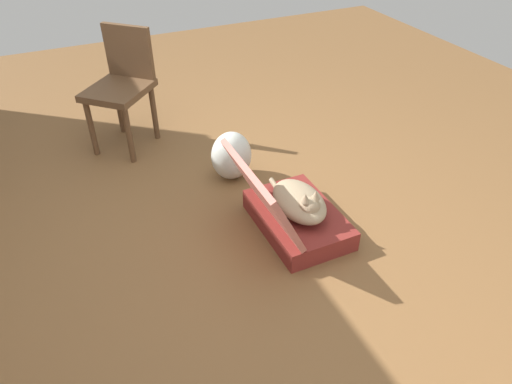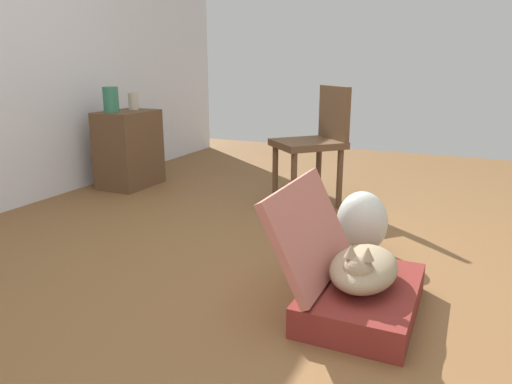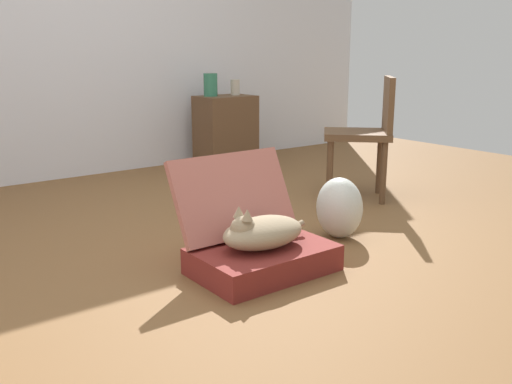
{
  "view_description": "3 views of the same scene",
  "coord_description": "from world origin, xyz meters",
  "px_view_note": "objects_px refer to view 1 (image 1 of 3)",
  "views": [
    {
      "loc": [
        -2.1,
        0.67,
        1.94
      ],
      "look_at": [
        -0.08,
        -0.26,
        0.28
      ],
      "focal_mm": 32.91,
      "sensor_mm": 36.0,
      "label": 1
    },
    {
      "loc": [
        -2.1,
        -0.86,
        1.06
      ],
      "look_at": [
        0.01,
        0.1,
        0.43
      ],
      "focal_mm": 33.69,
      "sensor_mm": 36.0,
      "label": 2
    },
    {
      "loc": [
        -1.81,
        -2.59,
        1.08
      ],
      "look_at": [
        -0.05,
        -0.27,
        0.35
      ],
      "focal_mm": 39.88,
      "sensor_mm": 36.0,
      "label": 3
    }
  ],
  "objects_px": {
    "suitcase_base": "(298,219)",
    "plastic_bag_white": "(231,156)",
    "cat": "(300,201)",
    "chair": "(122,84)"
  },
  "relations": [
    {
      "from": "suitcase_base",
      "to": "plastic_bag_white",
      "type": "relative_size",
      "value": 1.89
    },
    {
      "from": "cat",
      "to": "chair",
      "type": "xyz_separation_m",
      "value": [
        1.5,
        0.7,
        0.29
      ]
    },
    {
      "from": "cat",
      "to": "chair",
      "type": "bearing_deg",
      "value": 24.9
    },
    {
      "from": "suitcase_base",
      "to": "plastic_bag_white",
      "type": "bearing_deg",
      "value": 13.03
    },
    {
      "from": "plastic_bag_white",
      "to": "cat",
      "type": "bearing_deg",
      "value": -167.2
    },
    {
      "from": "suitcase_base",
      "to": "chair",
      "type": "bearing_deg",
      "value": 25.07
    },
    {
      "from": "suitcase_base",
      "to": "chair",
      "type": "xyz_separation_m",
      "value": [
        1.49,
        0.7,
        0.43
      ]
    },
    {
      "from": "chair",
      "to": "plastic_bag_white",
      "type": "bearing_deg",
      "value": -12.42
    },
    {
      "from": "plastic_bag_white",
      "to": "chair",
      "type": "xyz_separation_m",
      "value": [
        0.8,
        0.54,
        0.32
      ]
    },
    {
      "from": "suitcase_base",
      "to": "cat",
      "type": "distance_m",
      "value": 0.15
    }
  ]
}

